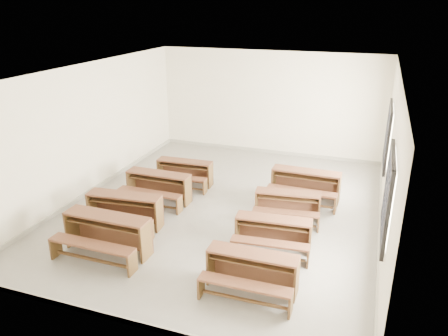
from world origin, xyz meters
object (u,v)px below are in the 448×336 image
(desk_set_5, at_px, (273,232))
(desk_set_3, at_px, (184,171))
(desk_set_2, at_px, (158,185))
(desk_set_1, at_px, (124,208))
(desk_set_7, at_px, (305,183))
(desk_set_6, at_px, (287,204))
(desk_set_0, at_px, (106,232))
(desk_set_4, at_px, (252,269))

(desk_set_5, bearing_deg, desk_set_3, 136.01)
(desk_set_2, height_order, desk_set_3, desk_set_2)
(desk_set_1, distance_m, desk_set_2, 1.40)
(desk_set_3, xyz_separation_m, desk_set_7, (3.16, 0.12, 0.05))
(desk_set_6, height_order, desk_set_7, desk_set_7)
(desk_set_0, bearing_deg, desk_set_5, 21.77)
(desk_set_0, relative_size, desk_set_4, 1.12)
(desk_set_4, distance_m, desk_set_5, 1.37)
(desk_set_5, height_order, desk_set_6, desk_set_5)
(desk_set_4, xyz_separation_m, desk_set_5, (0.04, 1.37, -0.02))
(desk_set_7, bearing_deg, desk_set_2, -158.08)
(desk_set_3, relative_size, desk_set_4, 0.97)
(desk_set_3, relative_size, desk_set_6, 0.99)
(desk_set_1, distance_m, desk_set_6, 3.56)
(desk_set_1, height_order, desk_set_7, desk_set_7)
(desk_set_0, height_order, desk_set_2, desk_set_0)
(desk_set_1, distance_m, desk_set_7, 4.33)
(desk_set_5, distance_m, desk_set_6, 1.35)
(desk_set_6, bearing_deg, desk_set_2, 174.49)
(desk_set_3, bearing_deg, desk_set_4, -54.91)
(desk_set_4, relative_size, desk_set_5, 1.00)
(desk_set_0, distance_m, desk_set_7, 4.86)
(desk_set_4, height_order, desk_set_6, desk_set_4)
(desk_set_1, height_order, desk_set_5, desk_set_1)
(desk_set_2, height_order, desk_set_4, desk_set_2)
(desk_set_6, bearing_deg, desk_set_7, 73.40)
(desk_set_6, bearing_deg, desk_set_3, 153.50)
(desk_set_0, relative_size, desk_set_2, 1.08)
(desk_set_0, height_order, desk_set_7, desk_set_0)
(desk_set_2, relative_size, desk_set_6, 1.06)
(desk_set_1, bearing_deg, desk_set_4, -26.72)
(desk_set_0, bearing_deg, desk_set_6, 40.59)
(desk_set_2, distance_m, desk_set_5, 3.39)
(desk_set_3, relative_size, desk_set_5, 0.98)
(desk_set_3, bearing_deg, desk_set_7, -0.55)
(desk_set_0, height_order, desk_set_1, desk_set_0)
(desk_set_2, relative_size, desk_set_7, 0.95)
(desk_set_0, distance_m, desk_set_3, 3.56)
(desk_set_0, xyz_separation_m, desk_set_7, (3.19, 3.67, -0.02))
(desk_set_2, xyz_separation_m, desk_set_4, (3.11, -2.64, -0.01))
(desk_set_1, xyz_separation_m, desk_set_7, (3.43, 2.65, 0.01))
(desk_set_5, xyz_separation_m, desk_set_6, (0.01, 1.35, -0.01))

